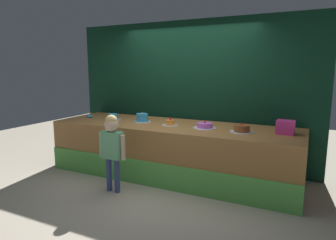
% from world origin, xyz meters
% --- Properties ---
extents(ground_plane, '(12.00, 12.00, 0.00)m').
position_xyz_m(ground_plane, '(0.00, 0.00, 0.00)').
color(ground_plane, '#ADA38E').
extents(stage_platform, '(4.05, 1.24, 0.86)m').
position_xyz_m(stage_platform, '(0.00, 0.61, 0.43)').
color(stage_platform, '#9E6B38').
rests_on(stage_platform, ground_plane).
extents(curtain_backdrop, '(4.59, 0.08, 2.61)m').
position_xyz_m(curtain_backdrop, '(0.00, 1.32, 1.31)').
color(curtain_backdrop, black).
rests_on(curtain_backdrop, ground_plane).
extents(child_figure, '(0.43, 0.20, 1.13)m').
position_xyz_m(child_figure, '(-0.47, -0.40, 0.73)').
color(child_figure, '#3F4C8C').
rests_on(child_figure, ground_plane).
extents(pink_box, '(0.25, 0.21, 0.19)m').
position_xyz_m(pink_box, '(1.72, 0.67, 0.95)').
color(pink_box, '#E73897').
rests_on(pink_box, stage_platform).
extents(donut, '(0.12, 0.12, 0.04)m').
position_xyz_m(donut, '(-1.72, 0.60, 0.88)').
color(donut, '#3399D8').
rests_on(donut, stage_platform).
extents(cake_far_left, '(0.30, 0.30, 0.11)m').
position_xyz_m(cake_far_left, '(-1.15, 0.55, 0.90)').
color(cake_far_left, silver).
rests_on(cake_far_left, stage_platform).
extents(cake_left, '(0.30, 0.30, 0.18)m').
position_xyz_m(cake_left, '(-0.57, 0.61, 0.92)').
color(cake_left, silver).
rests_on(cake_left, stage_platform).
extents(cake_center, '(0.26, 0.26, 0.13)m').
position_xyz_m(cake_center, '(0.00, 0.53, 0.89)').
color(cake_center, silver).
rests_on(cake_center, stage_platform).
extents(cake_right, '(0.36, 0.36, 0.11)m').
position_xyz_m(cake_right, '(0.57, 0.56, 0.89)').
color(cake_right, silver).
rests_on(cake_right, stage_platform).
extents(cake_far_right, '(0.34, 0.34, 0.14)m').
position_xyz_m(cake_far_right, '(1.15, 0.51, 0.90)').
color(cake_far_right, silver).
rests_on(cake_far_right, stage_platform).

